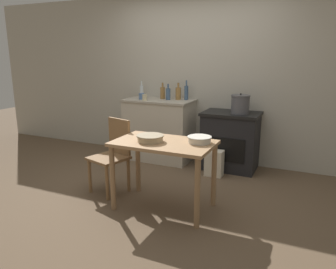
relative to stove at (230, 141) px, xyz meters
name	(u,v)px	position (x,y,z in m)	size (l,w,h in m)	color
ground_plane	(151,193)	(-0.64, -1.28, -0.42)	(14.00, 14.00, 0.00)	brown
wall_back	(197,78)	(-0.64, 0.30, 0.85)	(8.00, 0.07, 2.55)	#B2AD9E
counter_cabinet	(159,130)	(-1.14, -0.02, 0.06)	(1.06, 0.61, 0.96)	beige
stove	(230,141)	(0.00, 0.00, 0.00)	(0.80, 0.57, 0.84)	black
work_table	(164,153)	(-0.33, -1.55, 0.21)	(1.05, 0.64, 0.75)	#A87F56
chair	(113,153)	(-1.10, -1.39, 0.05)	(0.50, 0.50, 0.89)	olive
flour_sack	(214,163)	(-0.12, -0.39, -0.24)	(0.24, 0.17, 0.36)	beige
stock_pot	(240,104)	(0.13, -0.05, 0.55)	(0.26, 0.26, 0.28)	#4C4C51
mixing_bowl_large	(150,138)	(-0.46, -1.61, 0.37)	(0.29, 0.29, 0.07)	tan
mixing_bowl_small	(199,139)	(0.02, -1.44, 0.37)	(0.25, 0.25, 0.07)	silver
bottle_far_left	(186,92)	(-0.74, 0.12, 0.65)	(0.06, 0.06, 0.30)	#3D5675
bottle_left	(142,91)	(-1.54, 0.14, 0.64)	(0.06, 0.06, 0.26)	silver
bottle_mid_left	(163,93)	(-1.13, 0.09, 0.63)	(0.07, 0.07, 0.25)	olive
bottle_center_left	(168,94)	(-1.00, 0.01, 0.63)	(0.07, 0.07, 0.24)	#3D5675
bottle_center	(178,93)	(-0.87, 0.09, 0.64)	(0.08, 0.08, 0.26)	olive
cup_center_right	(142,96)	(-1.40, -0.11, 0.58)	(0.09, 0.09, 0.09)	#4C6B99
cup_mid_right	(145,98)	(-1.28, -0.23, 0.59)	(0.07, 0.07, 0.10)	beige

